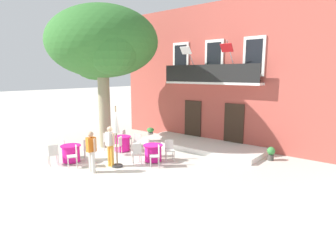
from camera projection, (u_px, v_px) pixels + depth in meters
name	position (u px, v px, depth m)	size (l,w,h in m)	color
ground_plane	(137.00, 161.00, 12.62)	(120.00, 120.00, 0.00)	beige
building_facade	(231.00, 75.00, 16.70)	(13.00, 5.09, 7.50)	#B24C42
entrance_step_platform	(200.00, 145.00, 14.89)	(6.70, 2.47, 0.25)	silver
plane_tree	(102.00, 45.00, 14.22)	(6.02, 5.29, 7.15)	gray
cafe_table_near_tree	(153.00, 153.00, 12.44)	(0.86, 0.86, 0.76)	#DB1984
cafe_chair_near_tree_0	(151.00, 146.00, 13.14)	(0.57, 0.57, 0.91)	silver
cafe_chair_near_tree_1	(137.00, 152.00, 12.11)	(0.55, 0.55, 0.91)	silver
cafe_chair_near_tree_2	(156.00, 155.00, 11.69)	(0.57, 0.57, 0.91)	silver
cafe_chair_near_tree_3	(169.00, 149.00, 12.62)	(0.56, 0.56, 0.91)	silver
cafe_table_middle	(122.00, 143.00, 14.13)	(0.86, 0.86, 0.76)	#DB1984
cafe_chair_middle_0	(118.00, 144.00, 13.37)	(0.54, 0.54, 0.91)	silver
cafe_chair_middle_1	(137.00, 141.00, 13.97)	(0.52, 0.52, 0.91)	silver
cafe_chair_middle_2	(126.00, 137.00, 14.84)	(0.54, 0.54, 0.91)	silver
cafe_chair_middle_3	(108.00, 140.00, 14.21)	(0.53, 0.53, 0.91)	silver
cafe_table_front	(71.00, 153.00, 12.35)	(0.86, 0.86, 0.76)	#DB1984
cafe_chair_front_0	(66.00, 147.00, 12.93)	(0.52, 0.52, 0.91)	silver
cafe_chair_front_1	(53.00, 153.00, 11.86)	(0.51, 0.51, 0.91)	silver
cafe_chair_front_2	(74.00, 155.00, 11.67)	(0.54, 0.54, 0.91)	silver
cafe_chair_front_3	(88.00, 148.00, 12.67)	(0.54, 0.54, 0.91)	silver
cafe_umbrella	(116.00, 128.00, 11.50)	(0.44, 0.44, 2.55)	#997A56
ground_planter_left	(150.00, 132.00, 17.28)	(0.43, 0.43, 0.60)	slate
ground_planter_right	(271.00, 153.00, 12.61)	(0.35, 0.35, 0.62)	#47423D
pedestrian_near_entrance	(91.00, 150.00, 10.94)	(0.53, 0.37, 1.64)	silver
pedestrian_mid_plaza	(110.00, 144.00, 11.66)	(0.53, 0.35, 1.70)	gold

